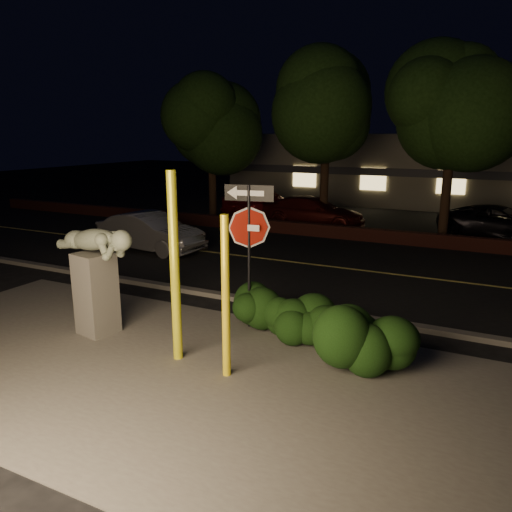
% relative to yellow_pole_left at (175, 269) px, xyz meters
% --- Properties ---
extents(ground, '(90.00, 90.00, 0.00)m').
position_rel_yellow_pole_left_xyz_m(ground, '(0.58, 10.47, -1.72)').
color(ground, black).
rests_on(ground, ground).
extents(patio, '(14.00, 6.00, 0.02)m').
position_rel_yellow_pole_left_xyz_m(patio, '(0.58, -0.53, -1.71)').
color(patio, '#4C4944').
rests_on(patio, ground).
extents(road, '(80.00, 8.00, 0.01)m').
position_rel_yellow_pole_left_xyz_m(road, '(0.58, 7.47, -1.72)').
color(road, black).
rests_on(road, ground).
extents(lane_marking, '(80.00, 0.12, 0.00)m').
position_rel_yellow_pole_left_xyz_m(lane_marking, '(0.58, 7.47, -1.70)').
color(lane_marking, '#D1BE53').
rests_on(lane_marking, road).
extents(curb, '(80.00, 0.25, 0.12)m').
position_rel_yellow_pole_left_xyz_m(curb, '(0.58, 3.37, -1.66)').
color(curb, '#4C4944').
rests_on(curb, ground).
extents(brick_wall, '(40.00, 0.35, 0.50)m').
position_rel_yellow_pole_left_xyz_m(brick_wall, '(0.58, 11.77, -1.47)').
color(brick_wall, '#461C16').
rests_on(brick_wall, ground).
extents(parking_lot, '(40.00, 12.00, 0.01)m').
position_rel_yellow_pole_left_xyz_m(parking_lot, '(0.58, 17.47, -1.72)').
color(parking_lot, black).
rests_on(parking_lot, ground).
extents(building, '(22.00, 10.20, 4.00)m').
position_rel_yellow_pole_left_xyz_m(building, '(0.58, 25.46, 0.28)').
color(building, '#6E6858').
rests_on(building, ground).
extents(tree_far_a, '(4.60, 4.60, 7.43)m').
position_rel_yellow_pole_left_xyz_m(tree_far_a, '(-7.42, 13.47, 3.62)').
color(tree_far_a, black).
rests_on(tree_far_a, ground).
extents(tree_far_b, '(5.20, 5.20, 8.41)m').
position_rel_yellow_pole_left_xyz_m(tree_far_b, '(-1.92, 13.67, 4.33)').
color(tree_far_b, black).
rests_on(tree_far_b, ground).
extents(tree_far_c, '(4.80, 4.80, 7.84)m').
position_rel_yellow_pole_left_xyz_m(tree_far_c, '(3.08, 13.27, 3.94)').
color(tree_far_c, black).
rests_on(tree_far_c, ground).
extents(yellow_pole_left, '(0.17, 0.17, 3.45)m').
position_rel_yellow_pole_left_xyz_m(yellow_pole_left, '(0.00, 0.00, 0.00)').
color(yellow_pole_left, yellow).
rests_on(yellow_pole_left, ground).
extents(yellow_pole_right, '(0.14, 0.14, 2.80)m').
position_rel_yellow_pole_left_xyz_m(yellow_pole_right, '(1.13, -0.17, -0.32)').
color(yellow_pole_right, yellow).
rests_on(yellow_pole_right, ground).
extents(signpost, '(1.02, 0.22, 3.04)m').
position_rel_yellow_pole_left_xyz_m(signpost, '(0.46, 1.96, 0.44)').
color(signpost, black).
rests_on(signpost, ground).
extents(sculpture, '(2.15, 0.93, 2.29)m').
position_rel_yellow_pole_left_xyz_m(sculpture, '(-2.15, 0.27, -0.31)').
color(sculpture, '#4C4944').
rests_on(sculpture, ground).
extents(hedge_center, '(2.19, 1.39, 1.05)m').
position_rel_yellow_pole_left_xyz_m(hedge_center, '(0.79, 2.00, -1.20)').
color(hedge_center, black).
rests_on(hedge_center, ground).
extents(hedge_right, '(1.86, 1.35, 1.09)m').
position_rel_yellow_pole_left_xyz_m(hedge_right, '(2.00, 1.76, -1.18)').
color(hedge_right, black).
rests_on(hedge_right, ground).
extents(hedge_far_right, '(1.71, 1.13, 1.14)m').
position_rel_yellow_pole_left_xyz_m(hedge_far_right, '(3.10, 1.07, -1.15)').
color(hedge_far_right, black).
rests_on(hedge_far_right, ground).
extents(silver_sedan, '(4.19, 1.82, 1.34)m').
position_rel_yellow_pole_left_xyz_m(silver_sedan, '(-5.92, 6.78, -1.05)').
color(silver_sedan, '#ADADB2').
rests_on(silver_sedan, ground).
extents(parked_car_red, '(4.51, 2.59, 1.44)m').
position_rel_yellow_pole_left_xyz_m(parked_car_red, '(-5.29, 14.88, -1.00)').
color(parked_car_red, maroon).
rests_on(parked_car_red, ground).
extents(parked_car_darkred, '(4.65, 2.02, 1.33)m').
position_rel_yellow_pole_left_xyz_m(parked_car_darkred, '(-2.39, 13.63, -1.06)').
color(parked_car_darkred, '#440E0C').
rests_on(parked_car_darkred, ground).
extents(parked_car_dark, '(4.92, 3.06, 1.27)m').
position_rel_yellow_pole_left_xyz_m(parked_car_dark, '(5.04, 14.62, -1.09)').
color(parked_car_dark, black).
rests_on(parked_car_dark, ground).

